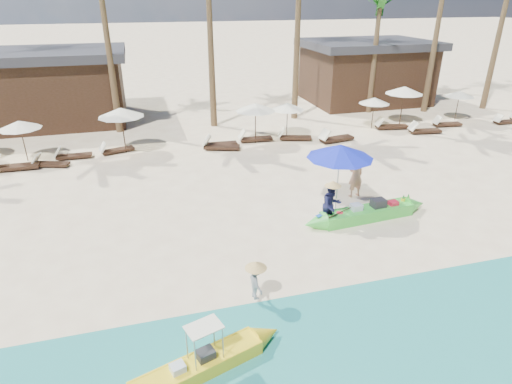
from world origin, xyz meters
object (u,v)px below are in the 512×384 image
object	(u,v)px
tourist	(356,175)
blue_umbrella	(340,151)
green_canoe	(367,213)
yellow_canoe	(198,367)

from	to	relation	value
tourist	blue_umbrella	xyz separation A→B (m)	(-1.22, -0.91, 1.39)
green_canoe	tourist	xyz separation A→B (m)	(0.45, 1.84, 0.67)
yellow_canoe	blue_umbrella	bearing A→B (deg)	27.86
green_canoe	yellow_canoe	bearing A→B (deg)	-146.86
green_canoe	yellow_canoe	distance (m)	8.55
yellow_canoe	tourist	xyz separation A→B (m)	(7.21, 7.06, 0.71)
yellow_canoe	blue_umbrella	world-z (taller)	blue_umbrella
tourist	yellow_canoe	bearing A→B (deg)	35.27
green_canoe	tourist	bearing A→B (deg)	71.79
tourist	blue_umbrella	bearing A→B (deg)	27.57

